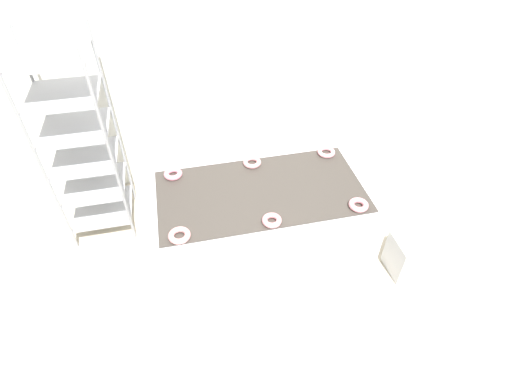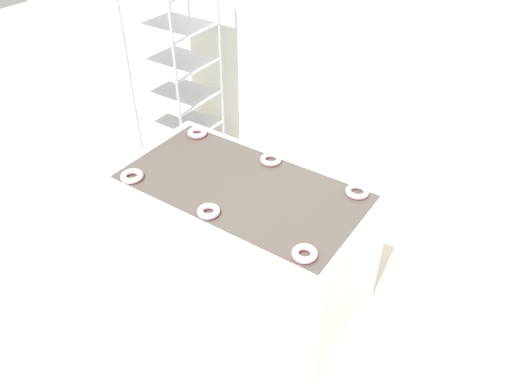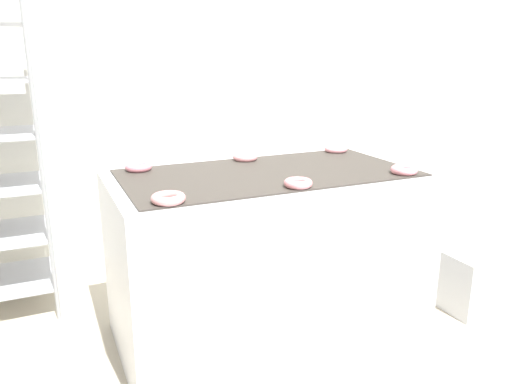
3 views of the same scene
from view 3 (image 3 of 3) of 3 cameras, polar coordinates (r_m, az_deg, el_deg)
The scene contains 9 objects.
wall_back at distance 3.81m, azimuth -8.19°, elevation 14.12°, with size 8.00×0.05×2.80m.
fryer_machine at distance 2.66m, azimuth 1.33°, elevation -7.32°, with size 1.57×0.85×0.91m.
glaze_bin at distance 3.30m, azimuth 23.76°, elevation -9.24°, with size 0.38×0.29×0.36m.
donut_near_left at distance 2.03m, azimuth -9.99°, elevation -0.70°, with size 0.14×0.14×0.04m, color #D78C8B.
donut_near_center at distance 2.24m, azimuth 4.88°, elevation 1.04°, with size 0.13×0.13×0.04m, color #D88389.
donut_near_right at distance 2.59m, azimuth 16.57°, elevation 2.44°, with size 0.13×0.13×0.04m, color pink.
donut_far_left at distance 2.61m, azimuth -13.28°, elevation 2.83°, with size 0.13×0.13×0.04m, color pink.
donut_far_center at distance 2.79m, azimuth -1.24°, elevation 4.02°, with size 0.14×0.14×0.03m, color #D58A8D.
donut_far_right at distance 3.07m, azimuth 9.11°, elevation 4.89°, with size 0.14×0.14×0.03m, color pink.
Camera 3 is at (-1.05, -1.54, 1.50)m, focal length 35.00 mm.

